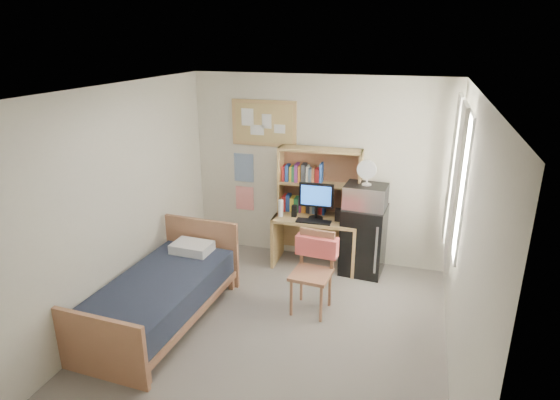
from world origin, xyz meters
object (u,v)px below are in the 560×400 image
(desk, at_px, (316,241))
(speaker_right, at_px, (338,215))
(desk_fan, at_px, (367,174))
(desk_chair, at_px, (311,274))
(mini_fridge, at_px, (363,239))
(microwave, at_px, (366,196))
(bulletin_board, at_px, (264,123))
(monitor, at_px, (316,201))
(speaker_left, at_px, (294,211))
(bed, at_px, (160,301))

(desk, bearing_deg, speaker_right, -11.31)
(speaker_right, bearing_deg, desk_fan, 5.91)
(desk_chair, distance_m, speaker_right, 1.16)
(mini_fridge, distance_m, microwave, 0.62)
(desk_fan, bearing_deg, bulletin_board, 172.51)
(mini_fridge, xyz_separation_m, speaker_right, (-0.35, -0.07, 0.34))
(monitor, distance_m, desk_fan, 0.78)
(mini_fridge, height_order, speaker_left, mini_fridge)
(monitor, bearing_deg, speaker_left, -180.00)
(mini_fridge, xyz_separation_m, bed, (-2.00, -1.90, -0.20))
(bulletin_board, height_order, desk_chair, bulletin_board)
(bed, height_order, speaker_left, speaker_left)
(desk_chair, bearing_deg, speaker_left, 119.37)
(bulletin_board, xyz_separation_m, mini_fridge, (1.50, -0.28, -1.45))
(bulletin_board, xyz_separation_m, microwave, (1.50, -0.30, -0.83))
(desk, distance_m, monitor, 0.61)
(bulletin_board, relative_size, monitor, 1.89)
(monitor, bearing_deg, bed, -128.07)
(microwave, bearing_deg, desk, -176.72)
(desk, relative_size, speaker_left, 7.12)
(bulletin_board, xyz_separation_m, desk_fan, (1.50, -0.30, -0.52))
(mini_fridge, bearing_deg, monitor, -169.71)
(bed, relative_size, speaker_right, 11.06)
(microwave, bearing_deg, desk_chair, -107.06)
(speaker_left, bearing_deg, bulletin_board, 145.09)
(mini_fridge, bearing_deg, desk_chair, -106.79)
(bulletin_board, distance_m, desk, 1.80)
(mini_fridge, xyz_separation_m, speaker_left, (-0.95, -0.08, 0.34))
(desk, relative_size, mini_fridge, 1.24)
(desk, relative_size, speaker_right, 6.57)
(speaker_right, height_order, desk_fan, desk_fan)
(microwave, bearing_deg, speaker_right, -168.73)
(desk, bearing_deg, microwave, -2.09)
(desk_chair, bearing_deg, speaker_right, 89.78)
(speaker_left, bearing_deg, speaker_right, 0.00)
(mini_fridge, bearing_deg, speaker_left, -171.26)
(mini_fridge, distance_m, bed, 2.76)
(desk_chair, xyz_separation_m, desk_fan, (0.44, 1.16, 0.92))
(speaker_left, xyz_separation_m, desk_fan, (0.95, 0.06, 0.60))
(monitor, relative_size, speaker_right, 2.82)
(bed, distance_m, desk_fan, 2.97)
(bulletin_board, bearing_deg, microwave, -11.28)
(bed, height_order, microwave, microwave)
(mini_fridge, bearing_deg, speaker_right, -165.57)
(desk_chair, xyz_separation_m, microwave, (0.44, 1.16, 0.61))
(desk_chair, relative_size, mini_fridge, 1.03)
(microwave, relative_size, desk_fan, 1.75)
(bulletin_board, xyz_separation_m, desk_chair, (1.06, -1.46, -1.44))
(desk_fan, bearing_deg, mini_fridge, 90.00)
(monitor, height_order, speaker_left, monitor)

